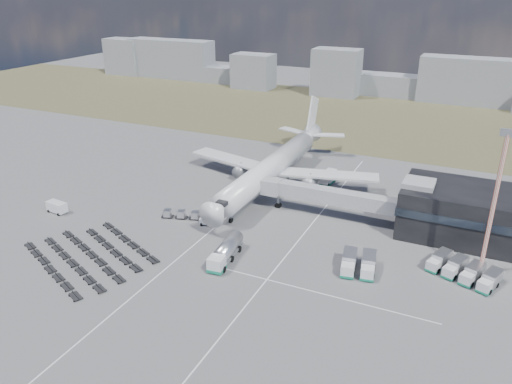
% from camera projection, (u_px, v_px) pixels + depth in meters
% --- Properties ---
extents(ground, '(420.00, 420.00, 0.00)m').
position_uv_depth(ground, '(210.00, 241.00, 99.62)').
color(ground, '#565659').
rests_on(ground, ground).
extents(grass_strip, '(420.00, 90.00, 0.01)m').
position_uv_depth(grass_strip, '(353.00, 116.00, 191.31)').
color(grass_strip, '#4D4A2E').
rests_on(grass_strip, ground).
extents(lane_markings, '(47.12, 110.00, 0.01)m').
position_uv_depth(lane_markings, '(261.00, 244.00, 98.31)').
color(lane_markings, silver).
rests_on(lane_markings, ground).
extents(terminal, '(30.40, 16.40, 11.00)m').
position_uv_depth(terminal, '(478.00, 214.00, 98.94)').
color(terminal, black).
rests_on(terminal, ground).
extents(jet_bridge, '(30.30, 3.80, 7.05)m').
position_uv_depth(jet_bridge, '(320.00, 194.00, 108.47)').
color(jet_bridge, '#939399').
rests_on(jet_bridge, ground).
extents(airliner, '(51.59, 64.53, 17.62)m').
position_uv_depth(airliner, '(274.00, 166.00, 124.53)').
color(airliner, silver).
rests_on(airliner, ground).
extents(skyline, '(287.52, 26.70, 24.38)m').
position_uv_depth(skyline, '(356.00, 74.00, 224.92)').
color(skyline, gray).
rests_on(skyline, ground).
extents(fuel_tanker, '(3.92, 11.46, 3.63)m').
position_uv_depth(fuel_tanker, '(226.00, 252.00, 92.04)').
color(fuel_tanker, silver).
rests_on(fuel_tanker, ground).
extents(pushback_tug, '(3.75, 2.72, 1.51)m').
position_uv_depth(pushback_tug, '(208.00, 221.00, 105.94)').
color(pushback_tug, silver).
rests_on(pushback_tug, ground).
extents(utility_van, '(5.03, 2.74, 2.52)m').
position_uv_depth(utility_van, '(57.00, 207.00, 111.26)').
color(utility_van, silver).
rests_on(utility_van, ground).
extents(catering_truck, '(3.13, 6.54, 2.91)m').
position_uv_depth(catering_truck, '(328.00, 178.00, 127.18)').
color(catering_truck, silver).
rests_on(catering_truck, ground).
extents(service_trucks_near, '(6.89, 7.83, 2.80)m').
position_uv_depth(service_trucks_near, '(359.00, 264.00, 88.71)').
color(service_trucks_near, silver).
rests_on(service_trucks_near, ground).
extents(service_trucks_far, '(12.73, 9.78, 2.50)m').
position_uv_depth(service_trucks_far, '(464.00, 270.00, 86.99)').
color(service_trucks_far, silver).
rests_on(service_trucks_far, ground).
extents(uld_row, '(11.86, 4.88, 1.65)m').
position_uv_depth(uld_row, '(188.00, 215.00, 108.34)').
color(uld_row, black).
rests_on(uld_row, ground).
extents(baggage_dollies, '(28.73, 25.15, 0.66)m').
position_uv_depth(baggage_dollies, '(90.00, 255.00, 93.80)').
color(baggage_dollies, black).
rests_on(baggage_dollies, ground).
extents(floodlight_mast, '(2.48, 2.05, 26.55)m').
position_uv_depth(floodlight_mast, '(493.00, 206.00, 83.22)').
color(floodlight_mast, '#B43B1C').
rests_on(floodlight_mast, ground).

